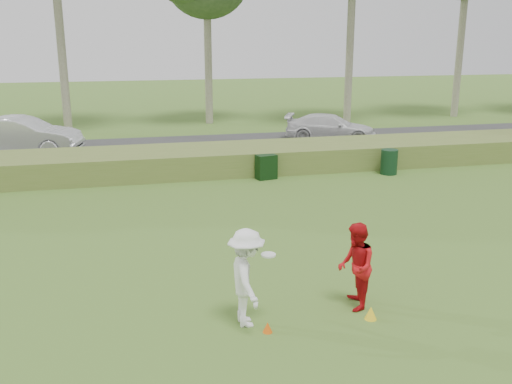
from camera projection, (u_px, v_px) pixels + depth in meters
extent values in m
plane|color=#3D6622|center=(304.00, 312.00, 10.85)|extent=(120.00, 120.00, 0.00)
cube|color=#556C2B|center=(208.00, 160.00, 21.99)|extent=(80.00, 3.00, 0.90)
cube|color=#2D2D2D|center=(192.00, 147.00, 26.79)|extent=(80.00, 6.00, 0.06)
cylinder|color=gray|center=(207.00, 24.00, 32.76)|extent=(0.44, 0.44, 11.50)
cylinder|color=gray|center=(352.00, 1.00, 32.34)|extent=(0.44, 0.44, 14.00)
cylinder|color=gray|center=(464.00, 8.00, 35.41)|extent=(0.44, 0.44, 13.50)
imported|color=white|center=(247.00, 278.00, 10.17)|extent=(0.68, 1.17, 1.81)
cylinder|color=white|center=(268.00, 255.00, 10.15)|extent=(0.27, 0.27, 0.03)
imported|color=red|center=(356.00, 266.00, 10.82)|extent=(0.83, 0.96, 1.69)
cone|color=#E6570C|center=(268.00, 327.00, 10.08)|extent=(0.18, 0.18, 0.19)
cone|color=yellow|center=(371.00, 313.00, 10.54)|extent=(0.23, 0.23, 0.25)
cube|color=black|center=(266.00, 167.00, 20.81)|extent=(0.80, 0.59, 0.90)
cylinder|color=black|center=(389.00, 162.00, 21.55)|extent=(0.77, 0.77, 0.94)
imported|color=silver|center=(22.00, 136.00, 24.73)|extent=(5.26, 2.82, 1.65)
imported|color=silver|center=(330.00, 127.00, 28.16)|extent=(4.77, 3.46, 1.28)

